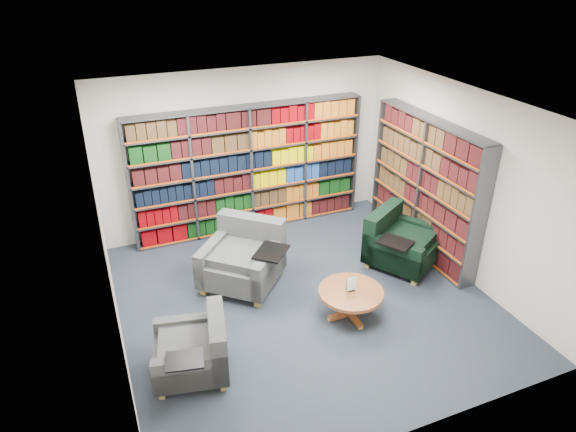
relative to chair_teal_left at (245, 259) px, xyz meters
name	(u,v)px	position (x,y,z in m)	size (l,w,h in m)	color
room_shell	(305,212)	(0.63, -0.77, 1.02)	(5.02, 5.02, 2.82)	black
bookshelf_back	(249,170)	(0.63, 1.57, 0.72)	(4.00, 0.28, 2.20)	#47494F
bookshelf_right	(425,187)	(2.97, -0.17, 0.72)	(0.28, 2.50, 2.20)	#47494F
chair_teal_left	(245,259)	(0.00, 0.00, 0.00)	(1.46, 1.46, 0.94)	#051739
chair_green_right	(398,243)	(2.38, -0.45, -0.03)	(1.32, 1.32, 0.87)	black
chair_teal_front	(198,351)	(-1.09, -1.59, -0.07)	(0.99, 1.07, 0.76)	#051739
coffee_table	(351,296)	(1.05, -1.35, -0.05)	(0.87, 0.87, 0.61)	brown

